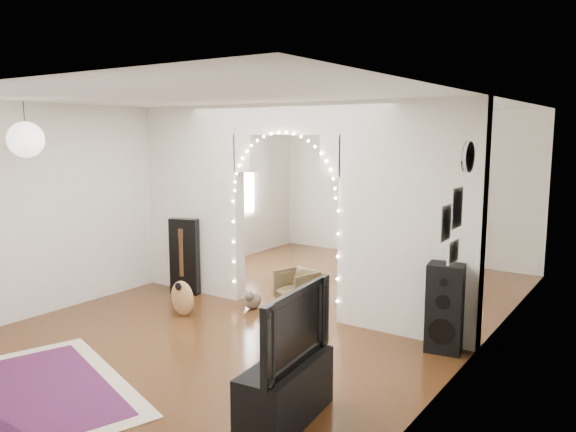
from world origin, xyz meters
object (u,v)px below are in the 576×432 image
Objects in this scene: bookcase at (395,216)px; dining_chair_right at (385,263)px; acoustic_guitar at (182,284)px; dining_table at (388,223)px; floor_speaker at (445,308)px; dining_chair_left at (297,286)px; media_console at (286,392)px.

bookcase reaches higher than dining_chair_right.
dining_chair_right is at bearing -75.68° from bookcase.
acoustic_guitar reaches higher than dining_table.
floor_speaker is 1.95× the size of dining_chair_left.
dining_table is (-0.14, 0.00, -0.14)m from bookcase.
media_console is 2.05× the size of dining_chair_right.
dining_chair_right is (0.35, -1.16, -0.60)m from bookcase.
dining_table is (-2.35, 3.75, 0.21)m from floor_speaker.
bookcase is at bearing -1.63° from dining_table.
acoustic_guitar is at bearing -176.76° from floor_speaker.
dining_chair_right is at bearing 99.26° from media_console.
dining_table is 2.50× the size of dining_chair_left.
acoustic_guitar is at bearing 144.90° from media_console.
media_console is at bearing -74.88° from dining_table.
dining_chair_left is at bearing -93.62° from bookcase.
floor_speaker is at bearing -57.99° from dining_chair_right.
dining_chair_left is (-2.29, 0.60, -0.25)m from floor_speaker.
acoustic_guitar is 4.57m from dining_table.
dining_chair_right is (1.29, 3.33, -0.19)m from acoustic_guitar.
bookcase reaches higher than dining_table.
dining_table is at bearing 177.71° from bookcase.
bookcase is 3.38× the size of dining_chair_right.
acoustic_guitar reaches higher than media_console.
dining_chair_left is 2.03m from dining_chair_right.
acoustic_guitar is 0.96× the size of media_console.
acoustic_guitar reaches higher than floor_speaker.
floor_speaker is at bearing 69.49° from media_console.
floor_speaker is at bearing -59.58° from dining_table.
dining_chair_right is (-1.87, 2.59, -0.25)m from floor_speaker.
dining_chair_right is (0.42, 1.99, -0.00)m from dining_chair_left.
dining_table is 2.51× the size of dining_chair_right.
bookcase is at bearing 104.50° from dining_chair_left.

